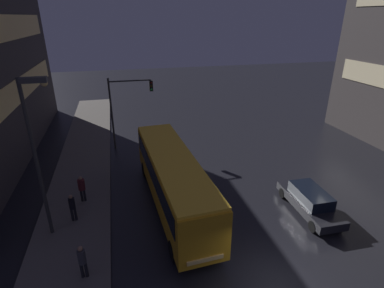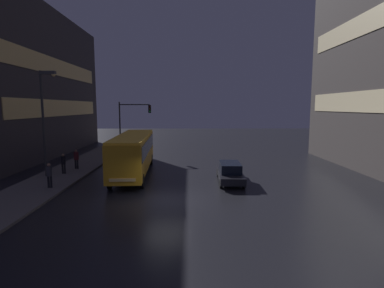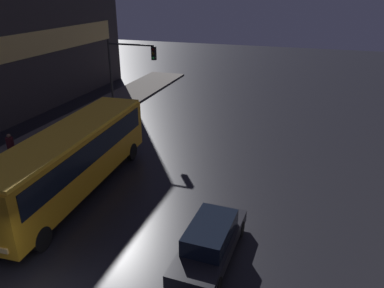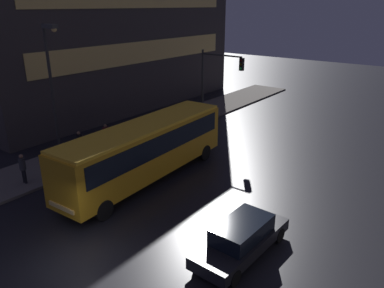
{
  "view_description": "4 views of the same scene",
  "coord_description": "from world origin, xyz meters",
  "views": [
    {
      "loc": [
        -5.94,
        -8.27,
        10.74
      ],
      "look_at": [
        -1.09,
        10.8,
        2.33
      ],
      "focal_mm": 28.0,
      "sensor_mm": 36.0,
      "label": 1
    },
    {
      "loc": [
        1.37,
        -17.48,
        5.62
      ],
      "look_at": [
        1.66,
        10.34,
        2.15
      ],
      "focal_mm": 28.0,
      "sensor_mm": 36.0,
      "label": 2
    },
    {
      "loc": [
        7.41,
        -6.72,
        9.54
      ],
      "look_at": [
        1.8,
        10.27,
        1.99
      ],
      "focal_mm": 35.0,
      "sensor_mm": 36.0,
      "label": 3
    },
    {
      "loc": [
        10.51,
        -6.68,
        9.39
      ],
      "look_at": [
        -0.33,
        7.44,
        2.72
      ],
      "focal_mm": 35.0,
      "sensor_mm": 36.0,
      "label": 4
    }
  ],
  "objects": [
    {
      "name": "building_left_tower",
      "position": [
        -18.26,
        17.36,
        8.13
      ],
      "size": [
        10.07,
        26.13,
        16.26
      ],
      "color": "#383333",
      "rests_on": "ground"
    },
    {
      "name": "ground_plane",
      "position": [
        0.0,
        0.0,
        0.0
      ],
      "size": [
        120.0,
        120.0,
        0.0
      ],
      "primitive_type": "plane",
      "color": "black"
    },
    {
      "name": "street_lamp_sidewalk",
      "position": [
        -9.77,
        5.98,
        5.53
      ],
      "size": [
        1.25,
        0.36,
        8.22
      ],
      "color": "#2D2D2D",
      "rests_on": "sidewalk_left"
    },
    {
      "name": "sidewalk_left",
      "position": [
        -9.0,
        10.0,
        0.07
      ],
      "size": [
        4.0,
        48.0,
        0.15
      ],
      "color": "#56514C",
      "rests_on": "ground"
    },
    {
      "name": "bus_near",
      "position": [
        -3.21,
        7.03,
        2.05
      ],
      "size": [
        3.03,
        11.6,
        3.33
      ],
      "rotation": [
        0.0,
        0.0,
        3.2
      ],
      "color": "orange",
      "rests_on": "ground"
    },
    {
      "name": "pedestrian_near",
      "position": [
        -8.95,
        6.79,
        1.11
      ],
      "size": [
        0.46,
        0.46,
        1.65
      ],
      "rotation": [
        0.0,
        0.0,
        3.76
      ],
      "color": "black",
      "rests_on": "sidewalk_left"
    },
    {
      "name": "pedestrian_mid",
      "position": [
        -8.09,
        2.44,
        1.13
      ],
      "size": [
        0.41,
        0.41,
        1.69
      ],
      "rotation": [
        0.0,
        0.0,
        4.47
      ],
      "color": "black",
      "rests_on": "sidewalk_left"
    },
    {
      "name": "pedestrian_far",
      "position": [
        -8.59,
        8.67,
        1.19
      ],
      "size": [
        0.51,
        0.51,
        1.72
      ],
      "rotation": [
        0.0,
        0.0,
        6.0
      ],
      "color": "black",
      "rests_on": "sidewalk_left"
    },
    {
      "name": "car_taxi",
      "position": [
        4.45,
        4.44,
        0.76
      ],
      "size": [
        1.91,
        4.84,
        1.47
      ],
      "rotation": [
        0.0,
        0.0,
        3.11
      ],
      "color": "black",
      "rests_on": "ground"
    },
    {
      "name": "traffic_light_main",
      "position": [
        -5.27,
        16.87,
        4.21
      ],
      "size": [
        3.67,
        0.35,
        6.16
      ],
      "color": "#2D2D2D",
      "rests_on": "ground"
    }
  ]
}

